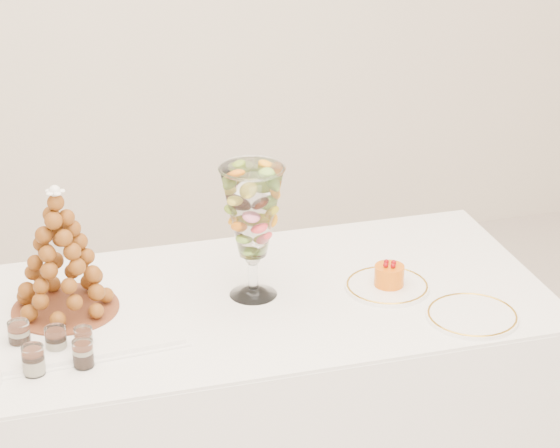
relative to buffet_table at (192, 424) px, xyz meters
name	(u,v)px	position (x,y,z in m)	size (l,w,h in m)	color
buffet_table	(192,424)	(0.00, 0.00, 0.00)	(2.00, 0.83, 0.75)	white
lace_tray	(64,323)	(-0.33, -0.01, 0.39)	(0.55, 0.41, 0.02)	white
macaron_vase	(252,214)	(0.19, 0.02, 0.62)	(0.17, 0.17, 0.37)	white
cake_plate	(387,286)	(0.55, -0.06, 0.38)	(0.23, 0.23, 0.01)	white
spare_plate	(472,316)	(0.71, -0.28, 0.38)	(0.24, 0.24, 0.01)	white
verrine_a	(19,335)	(-0.45, -0.09, 0.41)	(0.05, 0.05, 0.07)	white
verrine_b	(56,341)	(-0.36, -0.14, 0.41)	(0.05, 0.05, 0.07)	white
verrine_c	(84,339)	(-0.29, -0.14, 0.41)	(0.05, 0.05, 0.06)	white
verrine_d	(33,360)	(-0.42, -0.22, 0.41)	(0.05, 0.05, 0.07)	white
verrine_e	(83,354)	(-0.30, -0.22, 0.41)	(0.05, 0.05, 0.07)	white
croquembouche	(60,251)	(-0.32, 0.05, 0.57)	(0.28, 0.28, 0.35)	brown
mousse_cake	(389,275)	(0.56, -0.06, 0.42)	(0.08, 0.08, 0.07)	orange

